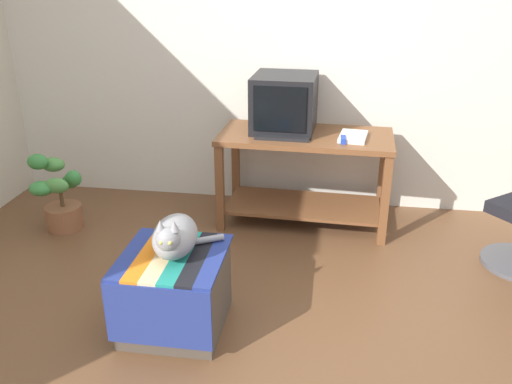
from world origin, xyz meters
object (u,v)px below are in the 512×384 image
Objects in this scene: ottoman_with_blanket at (175,291)px; potted_plant at (59,198)px; keyboard at (283,137)px; book at (353,137)px; cat at (175,236)px; tv_monitor at (284,103)px; stapler at (343,140)px; desk at (305,163)px.

ottoman_with_blanket is 0.96× the size of potted_plant.
keyboard is at bearing 9.54° from potted_plant.
keyboard reaches higher than potted_plant.
book is 0.49× the size of ottoman_with_blanket.
cat is 1.63m from potted_plant.
tv_monitor reaches higher than potted_plant.
cat is 3.69× the size of stapler.
desk is 3.24× the size of cat.
ottoman_with_blanket is 5.34× the size of stapler.
desk is at bearing 12.76° from potted_plant.
potted_plant is (-2.18, -0.36, -0.48)m from book.
book reaches higher than desk.
tv_monitor reaches higher than cat.
keyboard is 1.76m from potted_plant.
potted_plant is (-1.66, -0.51, -0.67)m from tv_monitor.
tv_monitor is 1.83× the size of book.
stapler is (0.87, 1.28, 0.18)m from cat.
ottoman_with_blanket is at bearing -107.58° from keyboard.
ottoman_with_blanket is (-0.44, -1.56, -0.70)m from tv_monitor.
ottoman_with_blanket is 1.66m from stapler.
book is (0.35, -0.06, 0.25)m from desk.
keyboard is 3.64× the size of stapler.
desk is at bearing 67.15° from ottoman_with_blanket.
tv_monitor is 1.76m from ottoman_with_blanket.
stapler reaches higher than desk.
desk is 0.41m from stapler.
desk is 4.62× the size of book.
cat is at bearing -125.33° from stapler.
desk is 1.60m from ottoman_with_blanket.
stapler is at bearing 51.75° from cat.
book is at bearing 55.45° from ottoman_with_blanket.
desk is at bearing -27.02° from tv_monitor.
tv_monitor is 0.86× the size of potted_plant.
ottoman_with_blanket is at bearing -125.49° from stapler.
potted_plant is (-1.22, 1.04, 0.03)m from ottoman_with_blanket.
potted_plant is at bearing -169.16° from keyboard.
desk is 0.43m from book.
keyboard is at bearing -138.25° from desk.
tv_monitor is (-0.18, 0.10, 0.44)m from desk.
stapler is at bearing 6.91° from potted_plant.
cat is (-0.44, -1.31, -0.17)m from keyboard.
cat is (0.02, 0.02, 0.34)m from ottoman_with_blanket.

